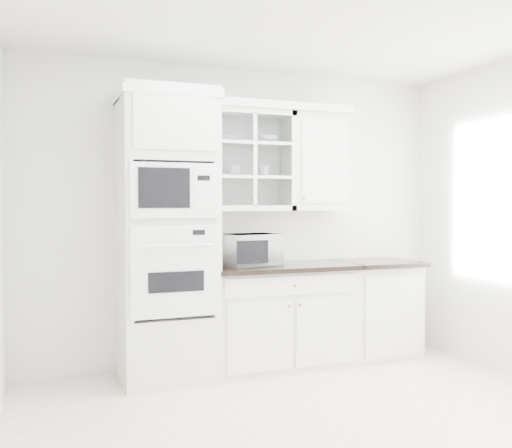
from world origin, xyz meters
name	(u,v)px	position (x,y,z in m)	size (l,w,h in m)	color
ground	(327,428)	(0.00, 0.00, 0.01)	(4.00, 3.50, 0.01)	beige
room_shell	(300,159)	(0.00, 0.43, 1.78)	(4.00, 3.50, 2.70)	white
oven_column	(167,236)	(-0.75, 1.42, 1.20)	(0.76, 0.68, 2.40)	silver
base_cabinet_run	(280,315)	(0.28, 1.45, 0.46)	(1.32, 0.67, 0.92)	silver
extra_base_cabinet	(375,308)	(1.28, 1.45, 0.46)	(0.72, 0.67, 0.92)	silver
upper_cabinet_glass	(249,161)	(0.03, 1.58, 1.85)	(0.80, 0.33, 0.90)	silver
upper_cabinet_solid	(316,163)	(0.71, 1.58, 1.85)	(0.55, 0.33, 0.90)	silver
crown_molding	(238,105)	(-0.07, 1.56, 2.33)	(2.14, 0.38, 0.07)	white
countertop_microwave	(250,250)	(-0.01, 1.45, 1.06)	(0.48, 0.40, 0.28)	white
bowl_a	(226,139)	(-0.19, 1.57, 2.04)	(0.22, 0.22, 0.05)	white
bowl_b	(267,140)	(0.20, 1.57, 2.04)	(0.21, 0.21, 0.07)	white
cup_a	(235,171)	(-0.10, 1.60, 1.76)	(0.12, 0.12, 0.10)	white
cup_b	(264,171)	(0.18, 1.59, 1.76)	(0.11, 0.11, 0.10)	white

